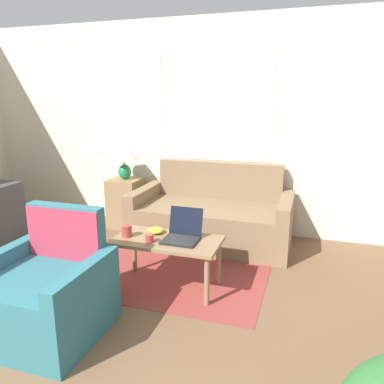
{
  "coord_description": "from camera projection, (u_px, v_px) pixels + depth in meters",
  "views": [
    {
      "loc": [
        1.64,
        -0.56,
        1.67
      ],
      "look_at": [
        0.53,
        2.88,
        0.75
      ],
      "focal_mm": 35.0,
      "sensor_mm": 36.0,
      "label": 1
    }
  ],
  "objects": [
    {
      "name": "armchair",
      "position": [
        47.0,
        295.0,
        2.71
      ],
      "size": [
        0.83,
        0.76,
        0.88
      ],
      "color": "#2D6B75",
      "rests_on": "ground_plane"
    },
    {
      "name": "wall_back",
      "position": [
        179.0,
        126.0,
        4.77
      ],
      "size": [
        6.62,
        0.06,
        2.6
      ],
      "color": "silver",
      "rests_on": "ground_plane"
    },
    {
      "name": "coffee_table",
      "position": [
        167.0,
        245.0,
        3.3
      ],
      "size": [
        0.94,
        0.49,
        0.46
      ],
      "color": "#8E704C",
      "rests_on": "ground_plane"
    },
    {
      "name": "couch",
      "position": [
        212.0,
        218.0,
        4.42
      ],
      "size": [
        1.82,
        0.9,
        0.9
      ],
      "color": "#846B4C",
      "rests_on": "ground_plane"
    },
    {
      "name": "side_table",
      "position": [
        126.0,
        203.0,
        4.92
      ],
      "size": [
        0.4,
        0.4,
        0.64
      ],
      "color": "#937551",
      "rests_on": "ground_plane"
    },
    {
      "name": "rug",
      "position": [
        188.0,
        260.0,
        3.92
      ],
      "size": [
        1.7,
        1.98,
        0.01
      ],
      "color": "brown",
      "rests_on": "ground_plane"
    },
    {
      "name": "cup_yellow",
      "position": [
        149.0,
        238.0,
        3.2
      ],
      "size": [
        0.07,
        0.07,
        0.07
      ],
      "color": "#B23D38",
      "rests_on": "coffee_table"
    },
    {
      "name": "cup_navy",
      "position": [
        127.0,
        231.0,
        3.33
      ],
      "size": [
        0.09,
        0.09,
        0.11
      ],
      "color": "#B23D38",
      "rests_on": "coffee_table"
    },
    {
      "name": "table_lamp",
      "position": [
        124.0,
        155.0,
        4.77
      ],
      "size": [
        0.35,
        0.35,
        0.46
      ],
      "color": "#1E8451",
      "rests_on": "side_table"
    },
    {
      "name": "laptop",
      "position": [
        182.0,
        233.0,
        3.26
      ],
      "size": [
        0.3,
        0.32,
        0.26
      ],
      "color": "black",
      "rests_on": "coffee_table"
    },
    {
      "name": "snack_bowl",
      "position": [
        156.0,
        230.0,
        3.42
      ],
      "size": [
        0.15,
        0.15,
        0.05
      ],
      "color": "gold",
      "rests_on": "coffee_table"
    }
  ]
}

